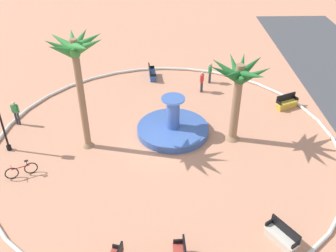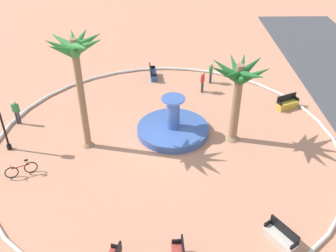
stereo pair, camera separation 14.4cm
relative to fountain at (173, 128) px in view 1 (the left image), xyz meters
The scene contains 13 objects.
ground_plane 1.19m from the fountain, 24.27° to the right, with size 80.00×80.00×0.00m, color tan.
plaza_curb 1.16m from the fountain, 24.27° to the right, with size 20.83×20.83×0.20m, color silver.
fountain is the anchor object (origin of this frame).
palm_tree_near_fountain 7.45m from the fountain, 76.53° to the right, with size 3.19×3.17×7.01m.
palm_tree_by_curb 5.17m from the fountain, 78.50° to the left, with size 3.59×3.59×5.25m.
bench_east 7.83m from the fountain, 169.75° to the right, with size 1.64×0.66×1.00m.
bench_west 9.77m from the fountain, 27.37° to the left, with size 1.62×1.29×1.00m.
bench_north 8.53m from the fountain, 109.56° to the left, with size 1.12×1.66×1.00m.
lamppost 10.12m from the fountain, 81.11° to the right, with size 0.32×0.32×3.96m.
bicycle_red_frame 9.18m from the fountain, 64.90° to the right, with size 0.77×1.59×0.94m.
person_cyclist_helmet 10.17m from the fountain, 96.88° to the right, with size 0.24×0.53×1.71m.
person_cyclist_photo 7.51m from the fountain, 155.43° to the left, with size 0.49×0.32×1.65m.
person_pedestrian_stroll 5.86m from the fountain, 156.40° to the left, with size 0.49×0.32×1.63m.
Camera 1 is at (18.63, -0.33, 13.74)m, focal length 40.45 mm.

